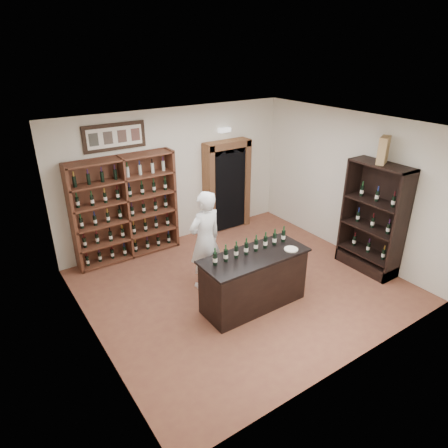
{
  "coord_description": "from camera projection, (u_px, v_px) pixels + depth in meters",
  "views": [
    {
      "loc": [
        -3.89,
        -5.12,
        4.23
      ],
      "look_at": [
        -0.2,
        0.3,
        1.23
      ],
      "focal_mm": 32.0,
      "sensor_mm": 36.0,
      "label": 1
    }
  ],
  "objects": [
    {
      "name": "floor",
      "position": [
        242.0,
        285.0,
        7.61
      ],
      "size": [
        5.5,
        5.5,
        0.0
      ],
      "primitive_type": "plane",
      "color": "brown",
      "rests_on": "ground"
    },
    {
      "name": "ceiling",
      "position": [
        245.0,
        126.0,
        6.36
      ],
      "size": [
        5.5,
        5.5,
        0.0
      ],
      "primitive_type": "plane",
      "rotation": [
        3.14,
        0.0,
        0.0
      ],
      "color": "white",
      "rests_on": "wall_back"
    },
    {
      "name": "wall_back",
      "position": [
        176.0,
        177.0,
        8.86
      ],
      "size": [
        5.5,
        0.04,
        3.0
      ],
      "primitive_type": "cube",
      "color": "beige",
      "rests_on": "ground"
    },
    {
      "name": "wall_left",
      "position": [
        86.0,
        256.0,
        5.58
      ],
      "size": [
        0.04,
        5.0,
        3.0
      ],
      "primitive_type": "cube",
      "color": "beige",
      "rests_on": "ground"
    },
    {
      "name": "wall_right",
      "position": [
        348.0,
        184.0,
        8.39
      ],
      "size": [
        0.04,
        5.0,
        3.0
      ],
      "primitive_type": "cube",
      "color": "beige",
      "rests_on": "ground"
    },
    {
      "name": "wine_shelf",
      "position": [
        125.0,
        208.0,
        8.24
      ],
      "size": [
        2.2,
        0.38,
        2.2
      ],
      "color": "brown",
      "rests_on": "ground"
    },
    {
      "name": "framed_picture",
      "position": [
        115.0,
        137.0,
        7.74
      ],
      "size": [
        1.25,
        0.04,
        0.52
      ],
      "primitive_type": "cube",
      "color": "black",
      "rests_on": "wall_back"
    },
    {
      "name": "arched_doorway",
      "position": [
        227.0,
        184.0,
        9.52
      ],
      "size": [
        1.17,
        0.35,
        2.17
      ],
      "color": "black",
      "rests_on": "ground"
    },
    {
      "name": "emergency_light",
      "position": [
        224.0,
        130.0,
        9.06
      ],
      "size": [
        0.3,
        0.1,
        0.1
      ],
      "primitive_type": "cube",
      "color": "white",
      "rests_on": "wall_back"
    },
    {
      "name": "tasting_counter",
      "position": [
        254.0,
        281.0,
        6.85
      ],
      "size": [
        1.88,
        0.78,
        1.0
      ],
      "color": "black",
      "rests_on": "ground"
    },
    {
      "name": "counter_bottle_0",
      "position": [
        215.0,
        259.0,
        6.3
      ],
      "size": [
        0.07,
        0.07,
        0.3
      ],
      "color": "black",
      "rests_on": "tasting_counter"
    },
    {
      "name": "counter_bottle_1",
      "position": [
        226.0,
        255.0,
        6.4
      ],
      "size": [
        0.07,
        0.07,
        0.3
      ],
      "color": "black",
      "rests_on": "tasting_counter"
    },
    {
      "name": "counter_bottle_2",
      "position": [
        236.0,
        252.0,
        6.51
      ],
      "size": [
        0.07,
        0.07,
        0.3
      ],
      "color": "black",
      "rests_on": "tasting_counter"
    },
    {
      "name": "counter_bottle_3",
      "position": [
        246.0,
        248.0,
        6.61
      ],
      "size": [
        0.07,
        0.07,
        0.3
      ],
      "color": "black",
      "rests_on": "tasting_counter"
    },
    {
      "name": "counter_bottle_4",
      "position": [
        256.0,
        245.0,
        6.72
      ],
      "size": [
        0.07,
        0.07,
        0.3
      ],
      "color": "black",
      "rests_on": "tasting_counter"
    },
    {
      "name": "counter_bottle_5",
      "position": [
        265.0,
        242.0,
        6.82
      ],
      "size": [
        0.07,
        0.07,
        0.3
      ],
      "color": "black",
      "rests_on": "tasting_counter"
    },
    {
      "name": "counter_bottle_6",
      "position": [
        275.0,
        239.0,
        6.93
      ],
      "size": [
        0.07,
        0.07,
        0.3
      ],
      "color": "black",
      "rests_on": "tasting_counter"
    },
    {
      "name": "counter_bottle_7",
      "position": [
        283.0,
        236.0,
        7.03
      ],
      "size": [
        0.07,
        0.07,
        0.3
      ],
      "color": "black",
      "rests_on": "tasting_counter"
    },
    {
      "name": "side_cabinet",
      "position": [
        372.0,
        234.0,
        7.91
      ],
      "size": [
        0.48,
        1.2,
        2.2
      ],
      "color": "black",
      "rests_on": "ground"
    },
    {
      "name": "shopkeeper",
      "position": [
        205.0,
        240.0,
        7.24
      ],
      "size": [
        0.73,
        0.53,
        1.89
      ],
      "primitive_type": "imported",
      "rotation": [
        0.0,
        0.0,
        3.25
      ],
      "color": "white",
      "rests_on": "ground"
    },
    {
      "name": "plate",
      "position": [
        291.0,
        249.0,
        6.79
      ],
      "size": [
        0.24,
        0.24,
        0.02
      ],
      "primitive_type": "cylinder",
      "color": "white",
      "rests_on": "tasting_counter"
    },
    {
      "name": "wine_crate",
      "position": [
        383.0,
        150.0,
        7.2
      ],
      "size": [
        0.38,
        0.27,
        0.49
      ],
      "primitive_type": "cube",
      "rotation": [
        0.0,
        0.0,
        0.43
      ],
      "color": "tan",
      "rests_on": "side_cabinet"
    }
  ]
}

